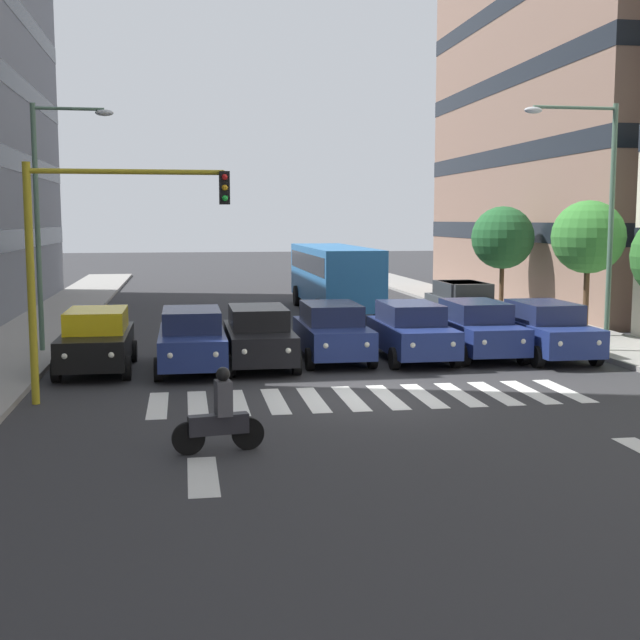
# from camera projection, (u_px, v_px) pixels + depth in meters

# --- Properties ---
(ground_plane) EXTENTS (180.00, 180.00, 0.00)m
(ground_plane) POSITION_uv_depth(u_px,v_px,m) (369.00, 398.00, 19.76)
(ground_plane) COLOR #2D2D30
(building_left_block_0) EXTENTS (8.57, 21.79, 21.85)m
(building_left_block_0) POSITION_uv_depth(u_px,v_px,m) (584.00, 84.00, 41.16)
(building_left_block_0) COLOR #846656
(building_left_block_0) RESTS_ON ground_plane
(crosswalk_markings) EXTENTS (10.35, 2.80, 0.01)m
(crosswalk_markings) POSITION_uv_depth(u_px,v_px,m) (369.00, 397.00, 19.76)
(crosswalk_markings) COLOR silver
(crosswalk_markings) RESTS_ON ground_plane
(lane_arrow_1) EXTENTS (0.50, 2.20, 0.01)m
(lane_arrow_1) POSITION_uv_depth(u_px,v_px,m) (203.00, 476.00, 13.71)
(lane_arrow_1) COLOR silver
(lane_arrow_1) RESTS_ON ground_plane
(car_0) EXTENTS (2.02, 4.44, 1.72)m
(car_0) POSITION_uv_depth(u_px,v_px,m) (545.00, 330.00, 25.24)
(car_0) COLOR navy
(car_0) RESTS_ON ground_plane
(car_1) EXTENTS (2.02, 4.44, 1.72)m
(car_1) POSITION_uv_depth(u_px,v_px,m) (476.00, 329.00, 25.50)
(car_1) COLOR navy
(car_1) RESTS_ON ground_plane
(car_2) EXTENTS (2.02, 4.44, 1.72)m
(car_2) POSITION_uv_depth(u_px,v_px,m) (411.00, 331.00, 24.96)
(car_2) COLOR navy
(car_2) RESTS_ON ground_plane
(car_3) EXTENTS (2.02, 4.44, 1.72)m
(car_3) POSITION_uv_depth(u_px,v_px,m) (332.00, 331.00, 24.88)
(car_3) COLOR navy
(car_3) RESTS_ON ground_plane
(car_4) EXTENTS (2.02, 4.44, 1.72)m
(car_4) POSITION_uv_depth(u_px,v_px,m) (259.00, 336.00, 23.87)
(car_4) COLOR black
(car_4) RESTS_ON ground_plane
(car_5) EXTENTS (2.02, 4.44, 1.72)m
(car_5) POSITION_uv_depth(u_px,v_px,m) (192.00, 339.00, 23.25)
(car_5) COLOR navy
(car_5) RESTS_ON ground_plane
(car_6) EXTENTS (2.02, 4.44, 1.72)m
(car_6) POSITION_uv_depth(u_px,v_px,m) (97.00, 340.00, 23.15)
(car_6) COLOR black
(car_6) RESTS_ON ground_plane
(car_row2_0) EXTENTS (2.02, 4.44, 1.72)m
(car_row2_0) POSITION_uv_depth(u_px,v_px,m) (461.00, 303.00, 33.47)
(car_row2_0) COLOR #474C51
(car_row2_0) RESTS_ON ground_plane
(car_row2_1) EXTENTS (2.02, 4.44, 1.72)m
(car_row2_1) POSITION_uv_depth(u_px,v_px,m) (465.00, 303.00, 33.24)
(car_row2_1) COLOR #474C51
(car_row2_1) RESTS_ON ground_plane
(bus_behind_traffic) EXTENTS (2.78, 10.50, 3.00)m
(bus_behind_traffic) POSITION_uv_depth(u_px,v_px,m) (333.00, 272.00, 37.64)
(bus_behind_traffic) COLOR #286BAD
(bus_behind_traffic) RESTS_ON ground_plane
(motorcycle_with_rider) EXTENTS (1.69, 0.42, 1.57)m
(motorcycle_with_rider) POSITION_uv_depth(u_px,v_px,m) (220.00, 417.00, 15.07)
(motorcycle_with_rider) COLOR black
(motorcycle_with_rider) RESTS_ON ground_plane
(traffic_light_gantry) EXTENTS (4.60, 0.36, 5.50)m
(traffic_light_gantry) POSITION_uv_depth(u_px,v_px,m) (90.00, 242.00, 18.85)
(traffic_light_gantry) COLOR #AD991E
(traffic_light_gantry) RESTS_ON ground_plane
(street_lamp_left) EXTENTS (3.00, 0.28, 7.56)m
(street_lamp_left) POSITION_uv_depth(u_px,v_px,m) (598.00, 202.00, 25.36)
(street_lamp_left) COLOR #4C6B56
(street_lamp_left) RESTS_ON sidewalk_left
(street_lamp_right) EXTENTS (2.47, 0.28, 7.58)m
(street_lamp_right) POSITION_uv_depth(u_px,v_px,m) (49.00, 204.00, 25.51)
(street_lamp_right) COLOR #4C6B56
(street_lamp_right) RESTS_ON sidewalk_right
(street_tree_1) EXTENTS (2.56, 2.56, 4.74)m
(street_tree_1) POSITION_uv_depth(u_px,v_px,m) (588.00, 237.00, 28.95)
(street_tree_1) COLOR #513823
(street_tree_1) RESTS_ON sidewalk_left
(street_tree_2) EXTENTS (2.76, 2.76, 4.66)m
(street_tree_2) POSITION_uv_depth(u_px,v_px,m) (503.00, 238.00, 36.49)
(street_tree_2) COLOR #513823
(street_tree_2) RESTS_ON sidewalk_left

